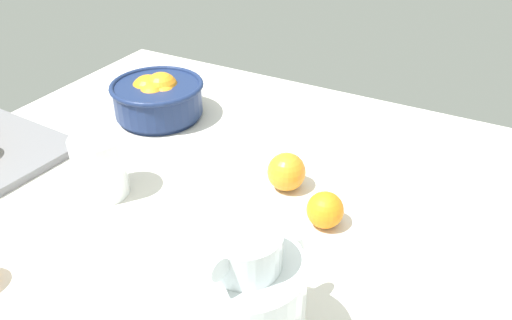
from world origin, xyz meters
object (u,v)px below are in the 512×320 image
(juice_pitcher, at_px, (246,308))
(loose_orange_2, at_px, (286,172))
(loose_orange_0, at_px, (325,210))
(juice_glass, at_px, (100,170))
(fruit_bowl, at_px, (157,97))

(juice_pitcher, distance_m, loose_orange_2, 0.37)
(juice_pitcher, relative_size, loose_orange_0, 3.15)
(juice_pitcher, xyz_separation_m, juice_glass, (-0.40, 0.17, -0.02))
(loose_orange_0, distance_m, loose_orange_2, 0.13)
(fruit_bowl, xyz_separation_m, loose_orange_2, (0.39, -0.12, -0.02))
(fruit_bowl, relative_size, juice_pitcher, 1.08)
(loose_orange_0, height_order, loose_orange_2, loose_orange_2)
(juice_pitcher, distance_m, juice_glass, 0.44)
(juice_glass, height_order, loose_orange_2, juice_glass)
(fruit_bowl, distance_m, loose_orange_2, 0.41)
(loose_orange_0, bearing_deg, loose_orange_2, 147.22)
(juice_pitcher, xyz_separation_m, loose_orange_2, (-0.11, 0.35, -0.04))
(juice_pitcher, bearing_deg, loose_orange_0, 90.83)
(fruit_bowl, height_order, juice_pitcher, juice_pitcher)
(juice_pitcher, distance_m, loose_orange_0, 0.28)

